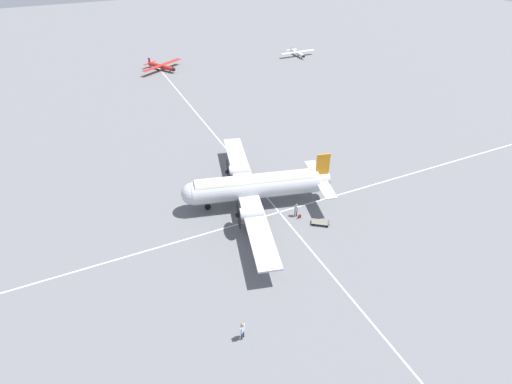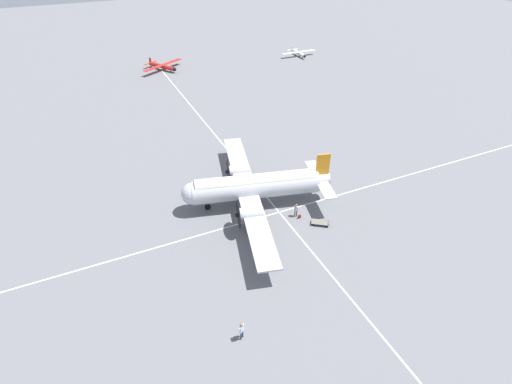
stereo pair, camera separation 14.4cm
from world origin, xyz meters
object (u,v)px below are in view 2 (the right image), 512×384
object	(u,v)px
crew_foreground	(242,329)
baggage_cart	(321,222)
suitcase_near_door	(299,217)
light_aircraft_distant	(163,66)
light_aircraft_taxiing	(299,53)
passenger_boarding	(296,209)
airliner_main	(252,186)

from	to	relation	value
crew_foreground	baggage_cart	xyz separation A→B (m)	(13.71, 9.77, -0.86)
suitcase_near_door	light_aircraft_distant	world-z (taller)	light_aircraft_distant
crew_foreground	light_aircraft_taxiing	xyz separation A→B (m)	(43.66, 67.20, -0.37)
passenger_boarding	suitcase_near_door	distance (m)	1.00
crew_foreground	light_aircraft_distant	bearing A→B (deg)	45.96
suitcase_near_door	light_aircraft_distant	xyz separation A→B (m)	(-1.21, 58.84, 0.64)
suitcase_near_door	light_aircraft_distant	size ratio (longest dim) A/B	0.05
crew_foreground	light_aircraft_distant	xyz separation A→B (m)	(10.91, 70.57, -0.28)
crew_foreground	light_aircraft_taxiing	size ratio (longest dim) A/B	0.21
baggage_cart	airliner_main	bearing A→B (deg)	-14.94
suitcase_near_door	light_aircraft_taxiing	xyz separation A→B (m)	(31.53, 55.47, 0.55)
suitcase_near_door	light_aircraft_taxiing	bearing A→B (deg)	60.38
crew_foreground	passenger_boarding	world-z (taller)	crew_foreground
airliner_main	light_aircraft_distant	xyz separation A→B (m)	(2.59, 54.19, -1.73)
crew_foreground	suitcase_near_door	distance (m)	16.90
light_aircraft_taxiing	passenger_boarding	bearing A→B (deg)	-29.79
crew_foreground	passenger_boarding	bearing A→B (deg)	10.52
suitcase_near_door	baggage_cart	size ratio (longest dim) A/B	0.22
airliner_main	baggage_cart	size ratio (longest dim) A/B	11.97
passenger_boarding	light_aircraft_taxiing	bearing A→B (deg)	-54.54
suitcase_near_door	light_aircraft_distant	bearing A→B (deg)	91.18
suitcase_near_door	crew_foreground	bearing A→B (deg)	-135.95
passenger_boarding	baggage_cart	world-z (taller)	passenger_boarding
airliner_main	passenger_boarding	bearing A→B (deg)	145.73
baggage_cart	light_aircraft_taxiing	bearing A→B (deg)	-81.71
crew_foreground	airliner_main	bearing A→B (deg)	27.83
suitcase_near_door	airliner_main	bearing A→B (deg)	129.33
baggage_cart	light_aircraft_distant	xyz separation A→B (m)	(-2.80, 60.80, 0.58)
light_aircraft_distant	light_aircraft_taxiing	size ratio (longest dim) A/B	1.13
passenger_boarding	light_aircraft_distant	world-z (taller)	light_aircraft_distant
baggage_cart	light_aircraft_distant	distance (m)	60.86
airliner_main	suitcase_near_door	world-z (taller)	airliner_main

